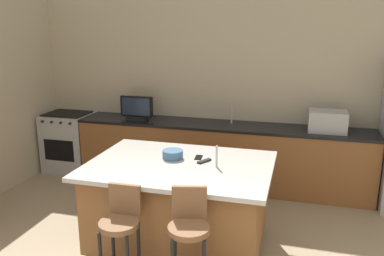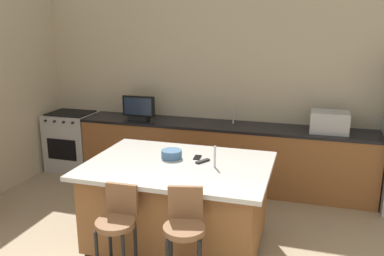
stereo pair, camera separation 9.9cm
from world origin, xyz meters
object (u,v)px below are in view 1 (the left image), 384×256
(kitchen_island, at_px, (180,204))
(bar_stool_right, at_px, (189,237))
(range_oven, at_px, (70,142))
(fruit_bowl, at_px, (173,154))
(cell_phone, at_px, (199,157))
(bar_stool_left, at_px, (121,231))
(tv_monitor, at_px, (137,109))
(tv_remote, at_px, (204,161))
(microwave, at_px, (327,121))

(kitchen_island, xyz_separation_m, bar_stool_right, (0.34, -0.85, 0.14))
(range_oven, relative_size, fruit_bowl, 4.32)
(bar_stool_right, height_order, cell_phone, bar_stool_right)
(bar_stool_left, relative_size, cell_phone, 6.29)
(kitchen_island, bearing_deg, bar_stool_right, -68.24)
(bar_stool_left, bearing_deg, tv_monitor, 108.42)
(bar_stool_right, distance_m, tv_remote, 1.02)
(kitchen_island, bearing_deg, tv_remote, 25.86)
(range_oven, distance_m, microwave, 3.92)
(microwave, height_order, bar_stool_right, microwave)
(bar_stool_left, relative_size, bar_stool_right, 0.94)
(bar_stool_left, xyz_separation_m, bar_stool_right, (0.62, -0.02, 0.04))
(range_oven, xyz_separation_m, tv_monitor, (1.20, -0.05, 0.61))
(tv_monitor, xyz_separation_m, bar_stool_left, (0.90, -2.49, -0.51))
(bar_stool_left, xyz_separation_m, cell_phone, (0.42, 1.05, 0.36))
(range_oven, distance_m, cell_phone, 2.96)
(range_oven, relative_size, bar_stool_right, 0.93)
(tv_remote, bearing_deg, cell_phone, 158.27)
(range_oven, relative_size, bar_stool_left, 0.99)
(tv_monitor, bearing_deg, bar_stool_right, -58.94)
(range_oven, bearing_deg, kitchen_island, -35.87)
(microwave, distance_m, tv_remote, 2.05)
(bar_stool_left, bearing_deg, microwave, 53.75)
(bar_stool_left, bearing_deg, bar_stool_right, -3.56)
(cell_phone, bearing_deg, fruit_bowl, -165.45)
(microwave, height_order, fruit_bowl, microwave)
(range_oven, bearing_deg, tv_remote, -31.71)
(range_oven, bearing_deg, cell_phone, -30.72)
(range_oven, relative_size, cell_phone, 6.24)
(bar_stool_left, distance_m, fruit_bowl, 1.05)
(bar_stool_right, relative_size, cell_phone, 6.68)
(fruit_bowl, relative_size, tv_remote, 1.27)
(microwave, xyz_separation_m, tv_remote, (-1.27, -1.61, -0.13))
(bar_stool_left, bearing_deg, fruit_bowl, 79.07)
(fruit_bowl, bearing_deg, bar_stool_right, -65.07)
(microwave, xyz_separation_m, cell_phone, (-1.36, -1.50, -0.13))
(range_oven, xyz_separation_m, fruit_bowl, (2.26, -1.59, 0.50))
(fruit_bowl, height_order, cell_phone, fruit_bowl)
(range_oven, relative_size, tv_remote, 5.50)
(kitchen_island, height_order, bar_stool_right, bar_stool_right)
(range_oven, xyz_separation_m, tv_remote, (2.61, -1.61, 0.46))
(kitchen_island, relative_size, tv_remote, 10.88)
(tv_monitor, relative_size, cell_phone, 3.29)
(kitchen_island, relative_size, tv_monitor, 3.75)
(tv_monitor, relative_size, tv_remote, 2.90)
(microwave, distance_m, fruit_bowl, 2.26)
(range_oven, height_order, cell_phone, range_oven)
(bar_stool_left, bearing_deg, kitchen_island, 69.90)
(kitchen_island, bearing_deg, fruit_bowl, 131.34)
(kitchen_island, xyz_separation_m, tv_monitor, (-1.18, 1.67, 0.61))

